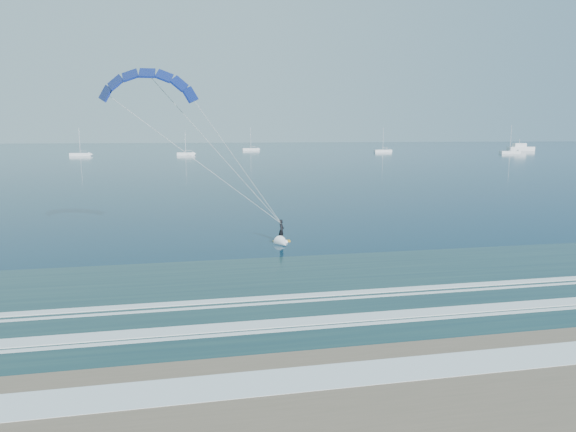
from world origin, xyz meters
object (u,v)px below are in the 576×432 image
(sailboat_2, at_px, (186,154))
(sailboat_5, at_px, (510,152))
(kitesurfer_rig, at_px, (221,157))
(motor_yacht, at_px, (520,148))
(sailboat_1, at_px, (80,154))
(sailboat_3, at_px, (251,149))
(sailboat_4, at_px, (383,151))

(sailboat_2, bearing_deg, sailboat_5, -4.60)
(kitesurfer_rig, relative_size, sailboat_2, 1.56)
(motor_yacht, height_order, sailboat_1, sailboat_1)
(sailboat_1, bearing_deg, kitesurfer_rig, -76.38)
(sailboat_5, bearing_deg, sailboat_3, 150.19)
(motor_yacht, relative_size, sailboat_1, 1.26)
(sailboat_1, height_order, sailboat_2, sailboat_1)
(sailboat_1, bearing_deg, sailboat_4, 5.53)
(sailboat_4, height_order, sailboat_5, sailboat_5)
(sailboat_2, xyz_separation_m, sailboat_3, (33.31, 50.20, 0.01))
(kitesurfer_rig, relative_size, sailboat_5, 1.24)
(kitesurfer_rig, relative_size, motor_yacht, 1.13)
(sailboat_1, height_order, sailboat_5, sailboat_5)
(sailboat_3, xyz_separation_m, sailboat_5, (107.37, -61.53, 0.01))
(motor_yacht, bearing_deg, sailboat_3, 166.91)
(sailboat_2, bearing_deg, sailboat_1, 177.01)
(motor_yacht, xyz_separation_m, sailboat_4, (-75.89, -4.00, -0.83))
(kitesurfer_rig, bearing_deg, sailboat_2, 90.65)
(kitesurfer_rig, xyz_separation_m, sailboat_5, (138.68, 164.66, -6.89))
(kitesurfer_rig, height_order, sailboat_5, kitesurfer_rig)
(sailboat_4, relative_size, sailboat_5, 0.91)
(sailboat_2, bearing_deg, sailboat_4, 9.30)
(kitesurfer_rig, xyz_separation_m, sailboat_2, (-2.00, 175.98, -6.90))
(sailboat_4, bearing_deg, sailboat_3, 148.88)
(sailboat_3, relative_size, sailboat_5, 0.93)
(motor_yacht, bearing_deg, sailboat_1, -175.38)
(sailboat_4, bearing_deg, kitesurfer_rig, -115.14)
(kitesurfer_rig, distance_m, sailboat_4, 211.07)
(sailboat_2, relative_size, sailboat_4, 0.87)
(kitesurfer_rig, bearing_deg, sailboat_3, 82.12)
(sailboat_3, bearing_deg, sailboat_1, -147.17)
(sailboat_1, xyz_separation_m, sailboat_5, (181.85, -13.48, 0.01))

